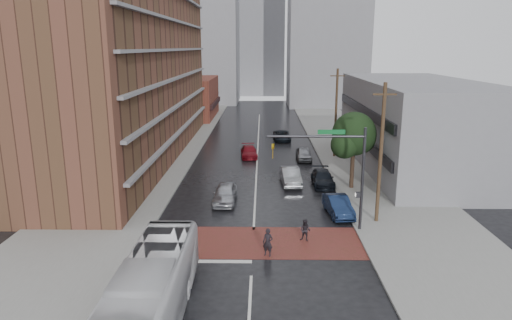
{
  "coord_description": "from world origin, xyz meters",
  "views": [
    {
      "loc": [
        0.6,
        -26.87,
        12.31
      ],
      "look_at": [
        0.08,
        8.49,
        3.5
      ],
      "focal_mm": 32.0,
      "sensor_mm": 36.0,
      "label": 1
    }
  ],
  "objects_px": {
    "car_travel_c": "(249,152)",
    "pedestrian_b": "(305,230)",
    "suv_travel": "(282,136)",
    "car_travel_a": "(225,194)",
    "car_parked_mid": "(323,178)",
    "car_parked_far": "(304,154)",
    "pedestrian_a": "(268,243)",
    "transit_bus": "(151,293)",
    "car_travel_b": "(291,176)",
    "car_parked_near": "(338,206)"
  },
  "relations": [
    {
      "from": "suv_travel",
      "to": "car_travel_c",
      "type": "bearing_deg",
      "value": -115.44
    },
    {
      "from": "pedestrian_b",
      "to": "suv_travel",
      "type": "height_order",
      "value": "pedestrian_b"
    },
    {
      "from": "pedestrian_b",
      "to": "car_parked_near",
      "type": "bearing_deg",
      "value": 83.83
    },
    {
      "from": "pedestrian_a",
      "to": "car_parked_far",
      "type": "relative_size",
      "value": 0.43
    },
    {
      "from": "car_travel_c",
      "to": "pedestrian_b",
      "type": "bearing_deg",
      "value": -84.4
    },
    {
      "from": "car_travel_c",
      "to": "car_parked_mid",
      "type": "bearing_deg",
      "value": -61.9
    },
    {
      "from": "car_travel_b",
      "to": "suv_travel",
      "type": "relative_size",
      "value": 0.97
    },
    {
      "from": "transit_bus",
      "to": "car_travel_c",
      "type": "height_order",
      "value": "transit_bus"
    },
    {
      "from": "car_parked_far",
      "to": "car_travel_b",
      "type": "bearing_deg",
      "value": -102.05
    },
    {
      "from": "transit_bus",
      "to": "pedestrian_a",
      "type": "bearing_deg",
      "value": 53.3
    },
    {
      "from": "transit_bus",
      "to": "pedestrian_a",
      "type": "relative_size",
      "value": 6.61
    },
    {
      "from": "pedestrian_a",
      "to": "car_parked_near",
      "type": "bearing_deg",
      "value": 73.06
    },
    {
      "from": "suv_travel",
      "to": "car_parked_near",
      "type": "relative_size",
      "value": 1.1
    },
    {
      "from": "car_travel_c",
      "to": "car_parked_near",
      "type": "height_order",
      "value": "car_parked_near"
    },
    {
      "from": "transit_bus",
      "to": "pedestrian_b",
      "type": "bearing_deg",
      "value": 50.25
    },
    {
      "from": "pedestrian_b",
      "to": "car_travel_c",
      "type": "relative_size",
      "value": 0.33
    },
    {
      "from": "car_travel_a",
      "to": "pedestrian_a",
      "type": "bearing_deg",
      "value": -69.3
    },
    {
      "from": "suv_travel",
      "to": "car_parked_near",
      "type": "bearing_deg",
      "value": -85.66
    },
    {
      "from": "car_travel_b",
      "to": "car_parked_far",
      "type": "distance_m",
      "value": 9.56
    },
    {
      "from": "car_travel_c",
      "to": "car_parked_far",
      "type": "bearing_deg",
      "value": -16.05
    },
    {
      "from": "suv_travel",
      "to": "car_parked_far",
      "type": "relative_size",
      "value": 1.18
    },
    {
      "from": "car_parked_near",
      "to": "car_parked_far",
      "type": "distance_m",
      "value": 17.15
    },
    {
      "from": "car_travel_c",
      "to": "suv_travel",
      "type": "relative_size",
      "value": 0.92
    },
    {
      "from": "pedestrian_b",
      "to": "car_travel_c",
      "type": "xyz_separation_m",
      "value": [
        -4.34,
        23.16,
        -0.09
      ]
    },
    {
      "from": "transit_bus",
      "to": "car_parked_far",
      "type": "height_order",
      "value": "transit_bus"
    },
    {
      "from": "car_travel_b",
      "to": "pedestrian_b",
      "type": "bearing_deg",
      "value": -93.21
    },
    {
      "from": "pedestrian_a",
      "to": "car_travel_a",
      "type": "relative_size",
      "value": 0.39
    },
    {
      "from": "pedestrian_b",
      "to": "car_parked_mid",
      "type": "bearing_deg",
      "value": 102.48
    },
    {
      "from": "transit_bus",
      "to": "car_parked_near",
      "type": "bearing_deg",
      "value": 52.99
    },
    {
      "from": "suv_travel",
      "to": "car_parked_far",
      "type": "xyz_separation_m",
      "value": [
        1.99,
        -10.79,
        0.03
      ]
    },
    {
      "from": "car_travel_a",
      "to": "car_travel_c",
      "type": "distance_m",
      "value": 15.77
    },
    {
      "from": "car_travel_c",
      "to": "car_parked_far",
      "type": "distance_m",
      "value": 6.27
    },
    {
      "from": "car_parked_mid",
      "to": "car_parked_far",
      "type": "relative_size",
      "value": 1.13
    },
    {
      "from": "car_travel_a",
      "to": "car_travel_c",
      "type": "height_order",
      "value": "car_travel_a"
    },
    {
      "from": "pedestrian_b",
      "to": "suv_travel",
      "type": "distance_m",
      "value": 32.75
    },
    {
      "from": "car_travel_a",
      "to": "car_parked_far",
      "type": "distance_m",
      "value": 16.38
    },
    {
      "from": "pedestrian_a",
      "to": "transit_bus",
      "type": "bearing_deg",
      "value": -106.32
    },
    {
      "from": "pedestrian_a",
      "to": "car_parked_near",
      "type": "relative_size",
      "value": 0.4
    },
    {
      "from": "transit_bus",
      "to": "car_travel_a",
      "type": "relative_size",
      "value": 2.58
    },
    {
      "from": "car_parked_far",
      "to": "pedestrian_a",
      "type": "bearing_deg",
      "value": -99.86
    },
    {
      "from": "transit_bus",
      "to": "pedestrian_b",
      "type": "height_order",
      "value": "transit_bus"
    },
    {
      "from": "pedestrian_b",
      "to": "car_travel_a",
      "type": "relative_size",
      "value": 0.33
    },
    {
      "from": "car_travel_a",
      "to": "car_parked_mid",
      "type": "bearing_deg",
      "value": 31.36
    },
    {
      "from": "car_travel_a",
      "to": "car_parked_mid",
      "type": "relative_size",
      "value": 0.97
    },
    {
      "from": "car_travel_b",
      "to": "car_parked_far",
      "type": "relative_size",
      "value": 1.14
    },
    {
      "from": "pedestrian_a",
      "to": "car_travel_c",
      "type": "distance_m",
      "value": 25.45
    },
    {
      "from": "pedestrian_a",
      "to": "car_travel_a",
      "type": "height_order",
      "value": "pedestrian_a"
    },
    {
      "from": "transit_bus",
      "to": "car_parked_far",
      "type": "xyz_separation_m",
      "value": [
        9.58,
        31.33,
        -0.9
      ]
    },
    {
      "from": "pedestrian_a",
      "to": "pedestrian_b",
      "type": "xyz_separation_m",
      "value": [
        2.45,
        2.22,
        -0.14
      ]
    },
    {
      "from": "car_travel_c",
      "to": "car_parked_mid",
      "type": "xyz_separation_m",
      "value": [
        7.05,
        -10.8,
        0.03
      ]
    }
  ]
}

